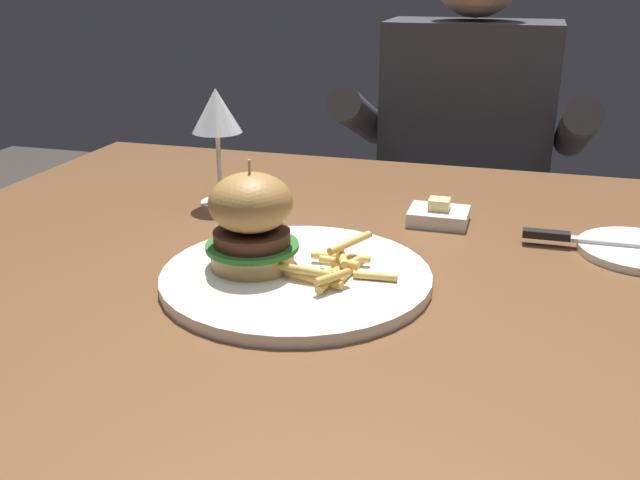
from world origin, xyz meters
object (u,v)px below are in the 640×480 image
Objects in this scene: butter_dish at (439,215)px; diner_person at (461,211)px; burger_sandwich at (251,221)px; wine_glass at (217,115)px; bread_plate at (640,250)px; main_plate at (296,277)px; table_knife at (598,240)px.

diner_person is at bearing 91.58° from butter_dish.
diner_person is (0.17, 0.85, -0.25)m from burger_sandwich.
wine_glass is 1.16× the size of bread_plate.
main_plate is at bearing -97.62° from diner_person.
main_plate is at bearing -50.76° from wine_glass.
butter_dish is (-0.26, 0.05, 0.01)m from bread_plate.
wine_glass is 0.77× the size of table_knife.
butter_dish reaches higher than table_knife.
table_knife is at bearing -179.47° from bread_plate.
diner_person is (-0.02, 0.60, -0.19)m from butter_dish.
bread_plate is at bearing 0.53° from table_knife.
main_plate is at bearing -2.08° from burger_sandwich.
diner_person is at bearing 78.83° from burger_sandwich.
wine_glass reaches higher than table_knife.
burger_sandwich is 0.30m from wine_glass.
butter_dish is at bearing 169.58° from bread_plate.
wine_glass is (-0.20, 0.25, 0.13)m from main_plate.
main_plate is 0.29m from butter_dish.
butter_dish is (-0.21, 0.05, -0.00)m from table_knife.
burger_sandwich reaches higher than bread_plate.
bread_plate is 0.05m from table_knife.
bread_plate is at bearing -4.19° from wine_glass.
burger_sandwich is at bearing -152.75° from table_knife.
burger_sandwich is 0.11× the size of diner_person.
butter_dish is 0.07× the size of diner_person.
table_knife reaches higher than bread_plate.
burger_sandwich is 0.45m from table_knife.
bread_plate is (0.45, 0.20, -0.07)m from burger_sandwich.
wine_glass reaches higher than butter_dish.
main_plate is at bearing -148.95° from table_knife.
diner_person reaches higher than burger_sandwich.
wine_glass is 2.13× the size of butter_dish.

